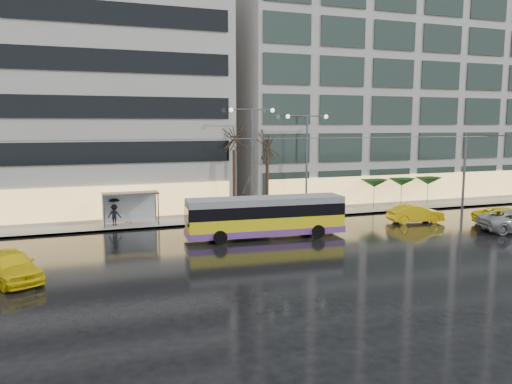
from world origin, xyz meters
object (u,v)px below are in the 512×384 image
street_lamp_near (252,147)px  taxi_a (10,266)px  bus_shelter (125,201)px  trolleybus (266,218)px

street_lamp_near → taxi_a: street_lamp_near is taller
taxi_a → street_lamp_near: bearing=9.9°
bus_shelter → street_lamp_near: size_ratio=0.47×
trolleybus → taxi_a: 16.32m
trolleybus → taxi_a: (-15.53, -4.98, -0.57)m
trolleybus → bus_shelter: bearing=141.0°
bus_shelter → taxi_a: (-6.68, -12.16, -1.14)m
bus_shelter → street_lamp_near: bearing=0.6°
bus_shelter → taxi_a: bus_shelter is taller
street_lamp_near → taxi_a: 21.64m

